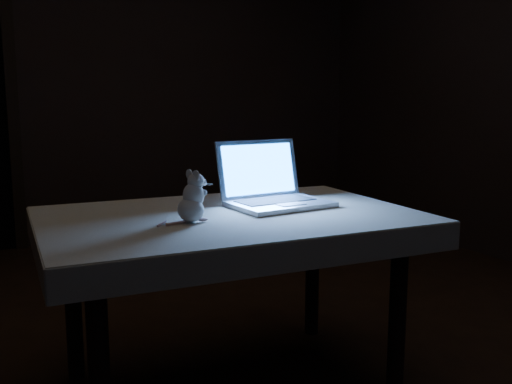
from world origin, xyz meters
TOP-DOWN VIEW (x-y plane):
  - floor at (0.00, 0.00)m, footprint 5.00×5.00m
  - back_wall at (0.00, 2.50)m, footprint 4.50×0.04m
  - table at (-0.14, -0.10)m, footprint 1.29×0.88m
  - tablecloth at (-0.13, -0.11)m, footprint 1.44×1.06m
  - laptop at (0.09, -0.06)m, footprint 0.39×0.35m
  - plush_mouse at (-0.32, -0.17)m, footprint 0.16×0.16m

SIDE VIEW (x-z plane):
  - floor at x=0.00m, z-range 0.00..0.00m
  - table at x=-0.14m, z-range 0.00..0.66m
  - tablecloth at x=-0.13m, z-range 0.57..0.67m
  - plush_mouse at x=-0.32m, z-range 0.67..0.84m
  - laptop at x=0.09m, z-range 0.67..0.92m
  - back_wall at x=0.00m, z-range 0.00..2.60m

